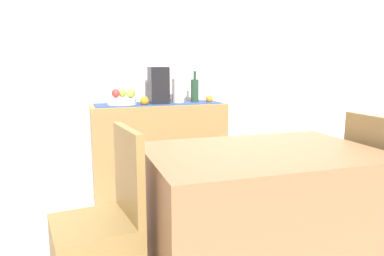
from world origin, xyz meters
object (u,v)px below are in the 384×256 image
at_px(coffee_maker, 158,86).
at_px(fruit_bowl, 122,101).
at_px(wine_bottle, 195,90).
at_px(chair_near_window, 99,256).
at_px(ceramic_vase, 178,91).
at_px(dining_table, 261,214).
at_px(chair_by_corner, 384,212).
at_px(sideboard_console, 159,151).

bearing_deg(coffee_maker, fruit_bowl, 180.00).
xyz_separation_m(wine_bottle, chair_near_window, (-0.96, -1.38, -0.70)).
distance_m(fruit_bowl, wine_bottle, 0.66).
xyz_separation_m(wine_bottle, ceramic_vase, (-0.16, -0.00, -0.00)).
distance_m(coffee_maker, chair_near_window, 1.69).
bearing_deg(dining_table, ceramic_vase, 93.83).
bearing_deg(ceramic_vase, chair_by_corner, -54.54).
relative_size(wine_bottle, chair_by_corner, 0.31).
bearing_deg(wine_bottle, ceramic_vase, -180.00).
distance_m(coffee_maker, chair_by_corner, 1.96).
bearing_deg(fruit_bowl, coffee_maker, 0.00).
distance_m(sideboard_console, dining_table, 1.41).
xyz_separation_m(dining_table, chair_by_corner, (0.89, -0.00, -0.10)).
distance_m(fruit_bowl, chair_near_window, 1.55).
height_order(fruit_bowl, wine_bottle, wine_bottle).
xyz_separation_m(fruit_bowl, chair_near_window, (-0.30, -1.38, -0.63)).
height_order(wine_bottle, dining_table, wine_bottle).
height_order(dining_table, chair_by_corner, chair_by_corner).
bearing_deg(wine_bottle, sideboard_console, -180.00).
bearing_deg(sideboard_console, dining_table, -78.84).
bearing_deg(chair_by_corner, fruit_bowl, 136.98).
height_order(sideboard_console, chair_by_corner, chair_by_corner).
relative_size(sideboard_console, chair_by_corner, 1.29).
bearing_deg(fruit_bowl, chair_near_window, -102.39).
height_order(sideboard_console, chair_near_window, chair_near_window).
relative_size(fruit_bowl, dining_table, 0.20).
bearing_deg(chair_near_window, sideboard_console, 65.82).
bearing_deg(chair_near_window, ceramic_vase, 59.90).
distance_m(fruit_bowl, dining_table, 1.59).
distance_m(wine_bottle, dining_table, 1.51).
xyz_separation_m(fruit_bowl, wine_bottle, (0.65, 0.00, 0.08)).
bearing_deg(dining_table, chair_near_window, 179.85).
xyz_separation_m(chair_near_window, chair_by_corner, (1.79, -0.00, 0.00)).
bearing_deg(fruit_bowl, sideboard_console, 0.00).
height_order(fruit_bowl, dining_table, fruit_bowl).
distance_m(wine_bottle, coffee_maker, 0.34).
relative_size(coffee_maker, chair_near_window, 0.36).
height_order(chair_near_window, chair_by_corner, same).
bearing_deg(ceramic_vase, dining_table, -86.17).
bearing_deg(sideboard_console, ceramic_vase, 0.00).
xyz_separation_m(wine_bottle, dining_table, (-0.06, -1.38, -0.60)).
distance_m(wine_bottle, chair_near_window, 1.82).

